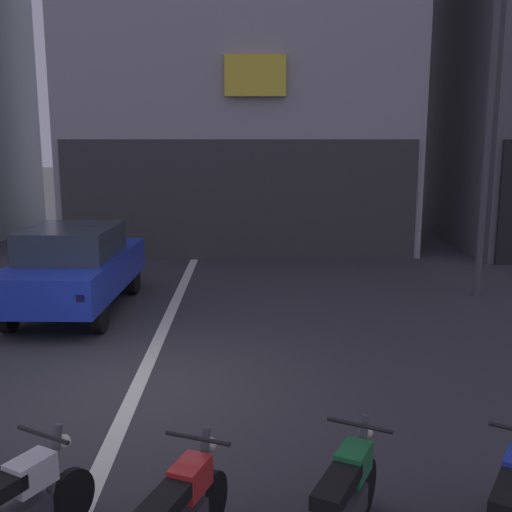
{
  "coord_description": "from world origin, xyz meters",
  "views": [
    {
      "loc": [
        1.49,
        -7.47,
        3.26
      ],
      "look_at": [
        1.6,
        2.0,
        1.4
      ],
      "focal_mm": 42.65,
      "sensor_mm": 36.0,
      "label": 1
    }
  ],
  "objects": [
    {
      "name": "motorcycle_green_row_centre",
      "position": [
        2.24,
        -3.19,
        0.46
      ],
      "size": [
        0.81,
        1.52,
        0.98
      ],
      "color": "black",
      "rests_on": "ground"
    },
    {
      "name": "lane_centre_line",
      "position": [
        0.0,
        6.0,
        0.0
      ],
      "size": [
        0.2,
        18.0,
        0.01
      ],
      "primitive_type": "cube",
      "color": "silver",
      "rests_on": "ground"
    },
    {
      "name": "ground_plane",
      "position": [
        0.0,
        0.0,
        0.0
      ],
      "size": [
        120.0,
        120.0,
        0.0
      ],
      "primitive_type": "plane",
      "color": "#333338"
    },
    {
      "name": "street_lamp",
      "position": [
        6.25,
        4.79,
        3.86
      ],
      "size": [
        0.36,
        0.36,
        6.28
      ],
      "color": "#47474C",
      "rests_on": "ground"
    },
    {
      "name": "car_blue_crossing_near",
      "position": [
        -1.78,
        3.7,
        0.89
      ],
      "size": [
        1.89,
        4.15,
        1.64
      ],
      "color": "black",
      "rests_on": "ground"
    }
  ]
}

